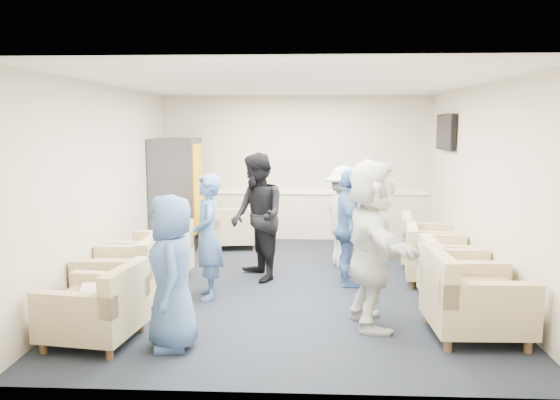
{
  "coord_description": "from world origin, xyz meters",
  "views": [
    {
      "loc": [
        0.17,
        -7.19,
        2.19
      ],
      "look_at": [
        -0.17,
        0.2,
        1.15
      ],
      "focal_mm": 35.0,
      "sensor_mm": 36.0,
      "label": 1
    }
  ],
  "objects_px": {
    "vending_machine": "(177,193)",
    "person_front_left": "(172,272)",
    "person_back_right": "(343,216)",
    "armchair_right_far": "(426,245)",
    "armchair_left_mid": "(127,277)",
    "person_mid_left": "(208,237)",
    "armchair_right_near": "(470,301)",
    "person_mid_right": "(348,228)",
    "person_back_left": "(257,217)",
    "person_front_right": "(371,244)",
    "armchair_left_near": "(99,310)",
    "armchair_corner": "(236,230)",
    "armchair_right_midnear": "(455,279)",
    "armchair_right_midfar": "(433,259)",
    "armchair_left_far": "(158,258)"
  },
  "relations": [
    {
      "from": "vending_machine",
      "to": "person_front_left",
      "type": "bearing_deg",
      "value": -77.4
    },
    {
      "from": "person_back_right",
      "to": "armchair_right_far",
      "type": "bearing_deg",
      "value": -104.03
    },
    {
      "from": "armchair_left_mid",
      "to": "person_mid_left",
      "type": "distance_m",
      "value": 1.07
    },
    {
      "from": "armchair_right_near",
      "to": "person_mid_right",
      "type": "bearing_deg",
      "value": 30.83
    },
    {
      "from": "person_back_left",
      "to": "person_front_right",
      "type": "height_order",
      "value": "person_front_right"
    },
    {
      "from": "person_back_left",
      "to": "person_back_right",
      "type": "height_order",
      "value": "person_back_left"
    },
    {
      "from": "armchair_left_near",
      "to": "person_mid_left",
      "type": "relative_size",
      "value": 0.61
    },
    {
      "from": "armchair_corner",
      "to": "person_mid_right",
      "type": "xyz_separation_m",
      "value": [
        1.81,
        -2.18,
        0.47
      ]
    },
    {
      "from": "armchair_right_far",
      "to": "armchair_right_near",
      "type": "bearing_deg",
      "value": -173.82
    },
    {
      "from": "person_mid_left",
      "to": "person_back_left",
      "type": "height_order",
      "value": "person_back_left"
    },
    {
      "from": "armchair_right_midnear",
      "to": "person_front_right",
      "type": "height_order",
      "value": "person_front_right"
    },
    {
      "from": "armchair_corner",
      "to": "armchair_left_mid",
      "type": "bearing_deg",
      "value": 65.84
    },
    {
      "from": "armchair_right_midfar",
      "to": "person_front_left",
      "type": "xyz_separation_m",
      "value": [
        -3.05,
        -2.33,
        0.42
      ]
    },
    {
      "from": "armchair_right_midnear",
      "to": "vending_machine",
      "type": "relative_size",
      "value": 0.45
    },
    {
      "from": "vending_machine",
      "to": "armchair_right_near",
      "type": "bearing_deg",
      "value": -45.1
    },
    {
      "from": "person_front_left",
      "to": "person_back_right",
      "type": "distance_m",
      "value": 3.68
    },
    {
      "from": "armchair_left_near",
      "to": "armchair_right_near",
      "type": "height_order",
      "value": "armchair_right_near"
    },
    {
      "from": "armchair_left_near",
      "to": "armchair_corner",
      "type": "distance_m",
      "value": 4.36
    },
    {
      "from": "person_back_right",
      "to": "armchair_right_midnear",
      "type": "bearing_deg",
      "value": -162.45
    },
    {
      "from": "armchair_left_far",
      "to": "person_mid_left",
      "type": "bearing_deg",
      "value": 58.46
    },
    {
      "from": "armchair_right_near",
      "to": "vending_machine",
      "type": "height_order",
      "value": "vending_machine"
    },
    {
      "from": "person_mid_right",
      "to": "armchair_right_midnear",
      "type": "bearing_deg",
      "value": -127.65
    },
    {
      "from": "armchair_left_near",
      "to": "armchair_corner",
      "type": "height_order",
      "value": "armchair_left_near"
    },
    {
      "from": "armchair_left_near",
      "to": "armchair_left_far",
      "type": "bearing_deg",
      "value": -172.63
    },
    {
      "from": "vending_machine",
      "to": "person_front_left",
      "type": "distance_m",
      "value": 4.49
    },
    {
      "from": "person_front_left",
      "to": "person_mid_right",
      "type": "bearing_deg",
      "value": 124.49
    },
    {
      "from": "person_mid_right",
      "to": "person_back_right",
      "type": "bearing_deg",
      "value": -2.41
    },
    {
      "from": "armchair_right_midnear",
      "to": "armchair_corner",
      "type": "distance_m",
      "value": 4.29
    },
    {
      "from": "person_mid_left",
      "to": "armchair_left_near",
      "type": "bearing_deg",
      "value": -42.1
    },
    {
      "from": "armchair_corner",
      "to": "armchair_right_far",
      "type": "bearing_deg",
      "value": 151.21
    },
    {
      "from": "vending_machine",
      "to": "person_front_left",
      "type": "xyz_separation_m",
      "value": [
        0.98,
        -4.37,
        -0.21
      ]
    },
    {
      "from": "armchair_left_near",
      "to": "armchair_right_midfar",
      "type": "relative_size",
      "value": 1.0
    },
    {
      "from": "armchair_right_far",
      "to": "person_back_left",
      "type": "xyz_separation_m",
      "value": [
        -2.52,
        -0.81,
        0.56
      ]
    },
    {
      "from": "armchair_right_midnear",
      "to": "person_back_right",
      "type": "relative_size",
      "value": 0.56
    },
    {
      "from": "armchair_left_near",
      "to": "armchair_right_far",
      "type": "xyz_separation_m",
      "value": [
        3.9,
        3.13,
        0.0
      ]
    },
    {
      "from": "vending_machine",
      "to": "person_front_right",
      "type": "xyz_separation_m",
      "value": [
        2.98,
        -3.71,
        -0.06
      ]
    },
    {
      "from": "armchair_left_mid",
      "to": "armchair_right_midnear",
      "type": "xyz_separation_m",
      "value": [
        3.93,
        0.13,
        -0.02
      ]
    },
    {
      "from": "armchair_left_near",
      "to": "armchair_right_midnear",
      "type": "height_order",
      "value": "armchair_right_midnear"
    },
    {
      "from": "person_front_left",
      "to": "person_back_left",
      "type": "distance_m",
      "value": 2.47
    },
    {
      "from": "armchair_right_midfar",
      "to": "armchair_corner",
      "type": "height_order",
      "value": "armchair_right_midfar"
    },
    {
      "from": "armchair_left_mid",
      "to": "person_front_right",
      "type": "bearing_deg",
      "value": 78.94
    },
    {
      "from": "armchair_right_midnear",
      "to": "person_back_right",
      "type": "distance_m",
      "value": 2.26
    },
    {
      "from": "armchair_right_midfar",
      "to": "person_front_right",
      "type": "xyz_separation_m",
      "value": [
        -1.05,
        -1.66,
        0.57
      ]
    },
    {
      "from": "person_front_left",
      "to": "person_back_right",
      "type": "height_order",
      "value": "person_back_right"
    },
    {
      "from": "armchair_right_midfar",
      "to": "person_front_right",
      "type": "distance_m",
      "value": 2.05
    },
    {
      "from": "person_back_right",
      "to": "person_back_left",
      "type": "bearing_deg",
      "value": 106.32
    },
    {
      "from": "armchair_right_midnear",
      "to": "person_back_right",
      "type": "height_order",
      "value": "person_back_right"
    },
    {
      "from": "armchair_right_near",
      "to": "person_mid_left",
      "type": "bearing_deg",
      "value": 67.16
    },
    {
      "from": "armchair_corner",
      "to": "person_front_left",
      "type": "height_order",
      "value": "person_front_left"
    },
    {
      "from": "armchair_left_near",
      "to": "armchair_right_midnear",
      "type": "bearing_deg",
      "value": 116.0
    }
  ]
}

